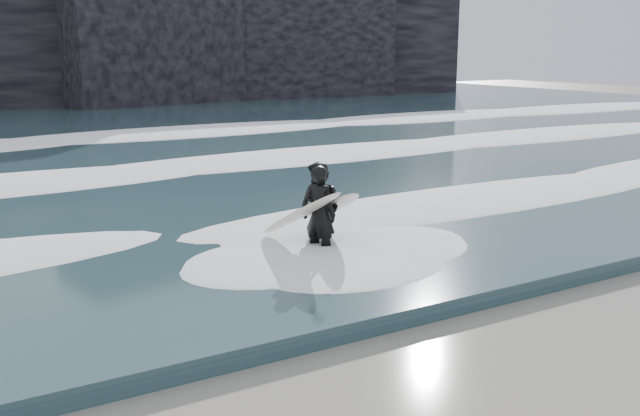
{
  "coord_description": "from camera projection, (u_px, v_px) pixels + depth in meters",
  "views": [
    {
      "loc": [
        -5.9,
        -4.68,
        4.02
      ],
      "look_at": [
        0.91,
        6.73,
        1.0
      ],
      "focal_mm": 40.0,
      "sensor_mm": 36.0,
      "label": 1
    }
  ],
  "objects": [
    {
      "name": "surfer_right",
      "position": [
        322.0,
        209.0,
        13.83
      ],
      "size": [
        1.38,
        1.96,
        1.85
      ],
      "color": "black",
      "rests_on": "ground"
    },
    {
      "name": "foam_mid",
      "position": [
        133.0,
        171.0,
        21.06
      ],
      "size": [
        60.0,
        4.0,
        0.24
      ],
      "primitive_type": "ellipsoid",
      "color": "white",
      "rests_on": "sea"
    },
    {
      "name": "sea",
      "position": [
        49.0,
        135.0,
        32.01
      ],
      "size": [
        90.0,
        52.0,
        0.3
      ],
      "primitive_type": "cube",
      "color": "#253F47",
      "rests_on": "ground"
    },
    {
      "name": "foam_near",
      "position": [
        229.0,
        220.0,
        15.2
      ],
      "size": [
        60.0,
        3.2,
        0.2
      ],
      "primitive_type": "ellipsoid",
      "color": "white",
      "rests_on": "sea"
    },
    {
      "name": "surfer_left",
      "position": [
        316.0,
        214.0,
        13.43
      ],
      "size": [
        1.27,
        2.18,
        1.86
      ],
      "color": "black",
      "rests_on": "ground"
    },
    {
      "name": "foam_far",
      "position": [
        68.0,
        137.0,
        28.59
      ],
      "size": [
        60.0,
        4.8,
        0.3
      ],
      "primitive_type": "ellipsoid",
      "color": "white",
      "rests_on": "sea"
    }
  ]
}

